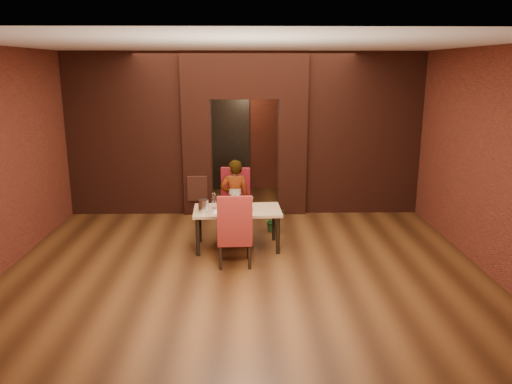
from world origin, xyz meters
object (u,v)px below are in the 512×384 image
at_px(person_seated, 235,198).
at_px(wine_glass_a, 234,202).
at_px(dining_table, 237,228).
at_px(wine_glass_b, 238,202).
at_px(chair_far, 234,202).
at_px(potted_plant, 274,220).
at_px(wine_glass_c, 251,203).
at_px(chair_near, 235,229).
at_px(wine_bucket, 203,206).
at_px(water_bottle, 214,200).

distance_m(person_seated, wine_glass_a, 0.58).
relative_size(dining_table, wine_glass_b, 6.20).
relative_size(chair_far, potted_plant, 2.67).
bearing_deg(wine_glass_c, person_seated, 113.12).
bearing_deg(wine_glass_a, chair_far, 91.07).
bearing_deg(potted_plant, dining_table, -127.40).
height_order(wine_glass_a, wine_glass_b, wine_glass_b).
bearing_deg(person_seated, wine_glass_b, 87.88).
height_order(chair_near, wine_bucket, chair_near).
relative_size(dining_table, person_seated, 1.04).
distance_m(chair_near, wine_glass_a, 0.80).
height_order(wine_bucket, water_bottle, water_bottle).
bearing_deg(chair_near, water_bottle, -67.96).
distance_m(wine_glass_b, potted_plant, 1.17).
xyz_separation_m(chair_near, wine_glass_c, (0.25, 0.69, 0.21)).
bearing_deg(wine_glass_c, wine_glass_a, 164.27).
relative_size(dining_table, wine_glass_c, 6.84).
bearing_deg(person_seated, wine_glass_c, 105.17).
xyz_separation_m(dining_table, water_bottle, (-0.38, 0.08, 0.46)).
relative_size(chair_far, wine_glass_c, 5.60).
bearing_deg(wine_glass_c, wine_glass_b, 166.25).
height_order(dining_table, chair_far, chair_far).
xyz_separation_m(water_bottle, potted_plant, (1.03, 0.77, -0.58)).
distance_m(dining_table, wine_glass_a, 0.45).
bearing_deg(wine_glass_a, wine_glass_c, -15.73).
xyz_separation_m(person_seated, wine_glass_c, (0.28, -0.65, 0.08)).
xyz_separation_m(wine_glass_b, water_bottle, (-0.39, 0.04, 0.02)).
bearing_deg(wine_glass_c, dining_table, 175.87).
relative_size(wine_bucket, potted_plant, 0.46).
bearing_deg(dining_table, wine_glass_a, 130.27).
distance_m(wine_glass_a, water_bottle, 0.32).
distance_m(chair_far, wine_glass_b, 0.74).
bearing_deg(chair_far, potted_plant, 15.14).
bearing_deg(wine_glass_c, water_bottle, 171.35).
xyz_separation_m(wine_glass_c, wine_bucket, (-0.76, -0.12, -0.00)).
bearing_deg(potted_plant, water_bottle, -143.25).
bearing_deg(wine_glass_c, potted_plant, 63.96).
bearing_deg(chair_near, chair_far, -90.53).
relative_size(wine_glass_c, water_bottle, 0.76).
distance_m(chair_far, wine_glass_a, 0.71).
distance_m(person_seated, wine_glass_c, 0.72).
relative_size(wine_glass_b, wine_glass_c, 1.10).
distance_m(person_seated, potted_plant, 0.86).
relative_size(wine_glass_c, potted_plant, 0.48).
bearing_deg(wine_glass_b, chair_far, 96.32).
bearing_deg(water_bottle, wine_bucket, -125.22).
relative_size(person_seated, potted_plant, 3.14).
relative_size(person_seated, wine_bucket, 6.78).
xyz_separation_m(wine_glass_a, potted_plant, (0.70, 0.78, -0.56)).
distance_m(chair_far, chair_near, 1.46).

